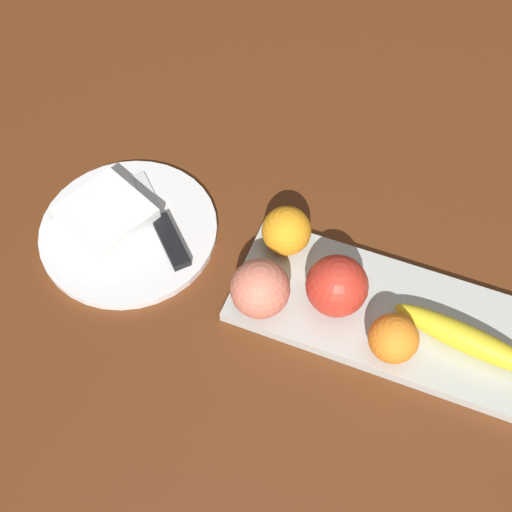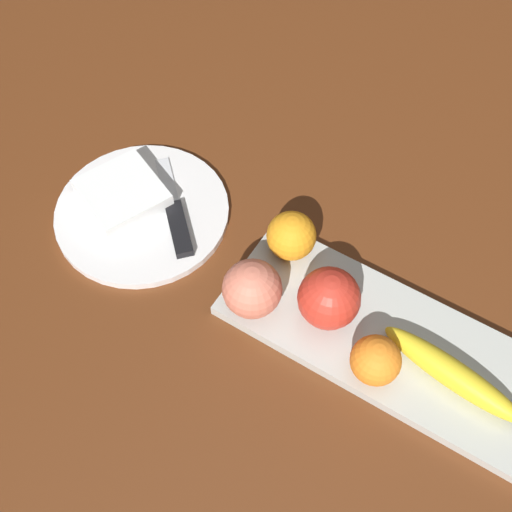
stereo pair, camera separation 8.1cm
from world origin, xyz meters
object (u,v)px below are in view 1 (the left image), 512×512
apple (337,286)px  orange_near_apple (393,338)px  banana (466,339)px  folded_napkin (106,215)px  orange_near_banana (286,231)px  peach (260,289)px  knife (167,233)px  dinner_plate (129,230)px  fruit_tray (395,318)px

apple → orange_near_apple: apple is taller
banana → folded_napkin: banana is taller
apple → orange_near_banana: 0.11m
peach → knife: (0.16, -0.06, -0.04)m
folded_napkin → knife: folded_napkin is taller
peach → dinner_plate: bearing=-12.5°
orange_near_apple → orange_near_banana: (0.17, -0.10, 0.00)m
fruit_tray → orange_near_banana: size_ratio=6.36×
banana → dinner_plate: (0.47, -0.01, -0.03)m
folded_napkin → fruit_tray: bearing=-180.0°
orange_near_apple → dinner_plate: (0.39, -0.05, -0.04)m
peach → knife: peach is taller
orange_near_banana → dinner_plate: orange_near_banana is taller
knife → orange_near_banana: bearing=-122.3°
fruit_tray → orange_near_banana: (0.17, -0.05, 0.04)m
banana → peach: size_ratio=2.46×
banana → folded_napkin: size_ratio=1.71×
banana → orange_near_apple: (0.08, 0.04, 0.01)m
peach → dinner_plate: (0.22, -0.05, -0.05)m
dinner_plate → knife: 0.06m
fruit_tray → knife: bearing=-1.5°
banana → orange_near_apple: size_ratio=3.06×
apple → dinner_plate: size_ratio=0.32×
orange_near_apple → orange_near_banana: 0.20m
orange_near_apple → folded_napkin: (0.42, -0.05, -0.02)m
orange_near_banana → folded_napkin: orange_near_banana is taller
orange_near_banana → banana: bearing=166.5°
orange_near_apple → knife: 0.34m
fruit_tray → folded_napkin: 0.41m
orange_near_apple → dinner_plate: size_ratio=0.24×
orange_near_banana → dinner_plate: bearing=13.0°
peach → fruit_tray: bearing=-164.1°
banana → folded_napkin: (0.50, -0.01, -0.01)m
banana → orange_near_apple: 0.09m
apple → banana: apple is taller
orange_near_apple → folded_napkin: orange_near_apple is taller
orange_near_apple → peach: 0.17m
peach → dinner_plate: 0.23m
orange_near_apple → peach: bearing=-0.7°
knife → dinner_plate: bearing=52.0°
orange_near_banana → peach: bearing=90.1°
fruit_tray → knife: 0.33m
fruit_tray → dinner_plate: bearing=0.0°
apple → peach: size_ratio=1.04×
dinner_plate → folded_napkin: (0.03, 0.00, 0.02)m
folded_napkin → knife: (-0.09, -0.01, -0.01)m
orange_near_apple → folded_napkin: size_ratio=0.56×
banana → orange_near_banana: size_ratio=2.80×
banana → fruit_tray: bearing=0.4°
dinner_plate → folded_napkin: bearing=0.0°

